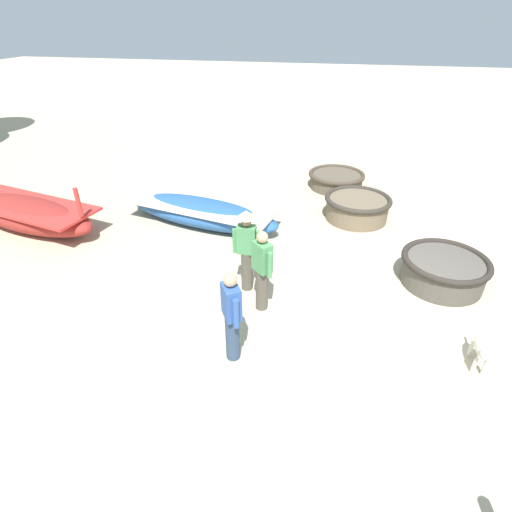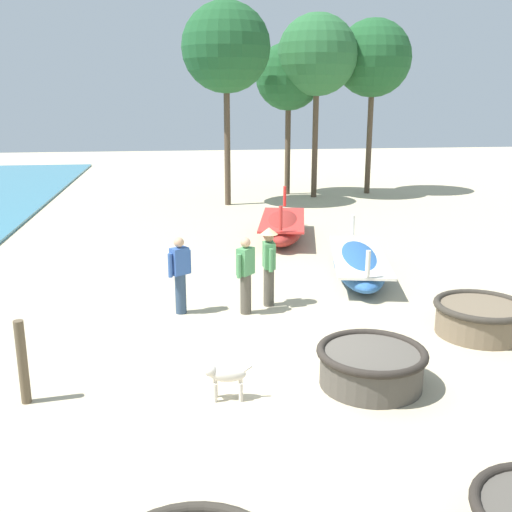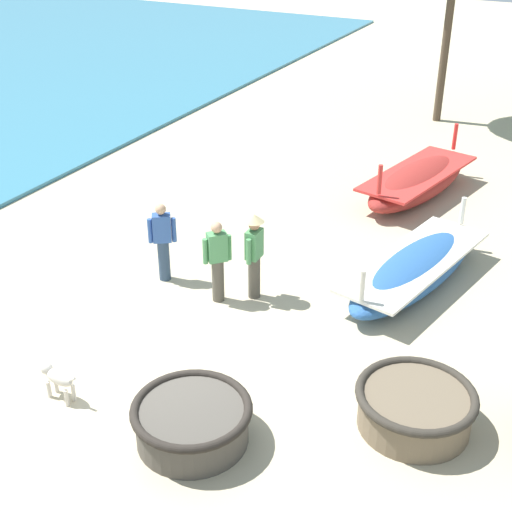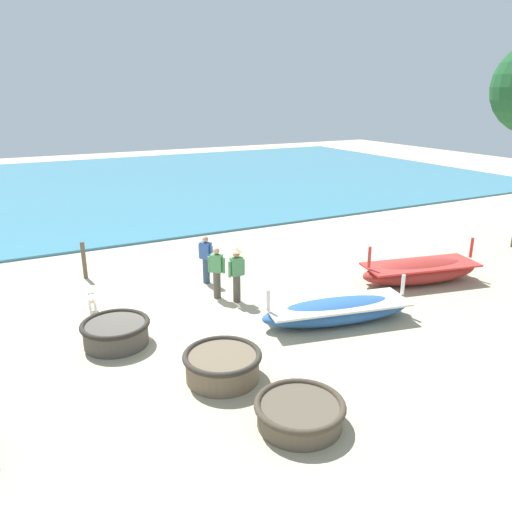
# 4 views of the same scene
# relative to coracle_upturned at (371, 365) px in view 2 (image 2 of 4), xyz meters

# --- Properties ---
(ground_plane) EXTENTS (80.00, 80.00, 0.00)m
(ground_plane) POSITION_rel_coracle_upturned_xyz_m (-1.14, 0.86, -0.32)
(ground_plane) COLOR #BCAD8C
(coracle_upturned) EXTENTS (1.67, 1.67, 0.60)m
(coracle_upturned) POSITION_rel_coracle_upturned_xyz_m (0.00, 0.00, 0.00)
(coracle_upturned) COLOR #4C473F
(coracle_upturned) RESTS_ON ground
(coracle_beside_post) EXTENTS (1.70, 1.70, 0.61)m
(coracle_beside_post) POSITION_rel_coracle_upturned_xyz_m (2.62, 1.67, 0.01)
(coracle_beside_post) COLOR brown
(coracle_beside_post) RESTS_ON ground
(long_boat_white_hull) EXTENTS (2.02, 4.33, 1.14)m
(long_boat_white_hull) POSITION_rel_coracle_upturned_xyz_m (1.49, 5.50, 0.01)
(long_boat_white_hull) COLOR #285693
(long_boat_white_hull) RESTS_ON ground
(long_boat_ochre_hull) EXTENTS (2.06, 4.19, 1.36)m
(long_boat_ochre_hull) POSITION_rel_coracle_upturned_xyz_m (0.36, 9.61, 0.07)
(long_boat_ochre_hull) COLOR maroon
(long_boat_ochre_hull) RESTS_ON ground
(fisherman_standing_left) EXTENTS (0.46, 0.37, 1.57)m
(fisherman_standing_left) POSITION_rel_coracle_upturned_xyz_m (-2.81, 3.52, 0.51)
(fisherman_standing_left) COLOR #2D425B
(fisherman_standing_left) RESTS_ON ground
(fisherman_hauling) EXTENTS (0.39, 0.41, 1.57)m
(fisherman_hauling) POSITION_rel_coracle_upturned_xyz_m (-1.51, 3.33, 0.51)
(fisherman_hauling) COLOR #4C473D
(fisherman_hauling) RESTS_ON ground
(fisherman_with_hat) EXTENTS (0.36, 0.53, 1.67)m
(fisherman_with_hat) POSITION_rel_coracle_upturned_xyz_m (-0.98, 3.73, 0.63)
(fisherman_with_hat) COLOR #4C473D
(fisherman_with_hat) RESTS_ON ground
(dog) EXTENTS (0.68, 0.25, 0.55)m
(dog) POSITION_rel_coracle_upturned_xyz_m (-2.22, -0.16, 0.05)
(dog) COLOR beige
(dog) RESTS_ON ground
(mooring_post_mid_beach) EXTENTS (0.14, 0.14, 1.25)m
(mooring_post_mid_beach) POSITION_rel_coracle_upturned_xyz_m (-5.05, 0.13, 0.30)
(mooring_post_mid_beach) COLOR brown
(mooring_post_mid_beach) RESTS_ON ground
(tree_left_mid) EXTENTS (2.83, 2.83, 6.46)m
(tree_left_mid) POSITION_rel_coracle_upturned_xyz_m (2.09, 18.16, 4.69)
(tree_left_mid) COLOR #4C3D2D
(tree_left_mid) RESTS_ON ground
(tree_leftmost) EXTENTS (3.27, 3.27, 7.44)m
(tree_leftmost) POSITION_rel_coracle_upturned_xyz_m (5.71, 17.95, 5.46)
(tree_leftmost) COLOR #4C3D2D
(tree_leftmost) RESTS_ON ground
(tree_rightmost) EXTENTS (3.38, 3.38, 7.71)m
(tree_rightmost) POSITION_rel_coracle_upturned_xyz_m (-0.77, 15.81, 5.67)
(tree_rightmost) COLOR #4C3D2D
(tree_rightmost) RESTS_ON ground
(tree_tall_back) EXTENTS (3.30, 3.30, 7.53)m
(tree_tall_back) POSITION_rel_coracle_upturned_xyz_m (3.10, 17.24, 5.52)
(tree_tall_back) COLOR #4C3D2D
(tree_tall_back) RESTS_ON ground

